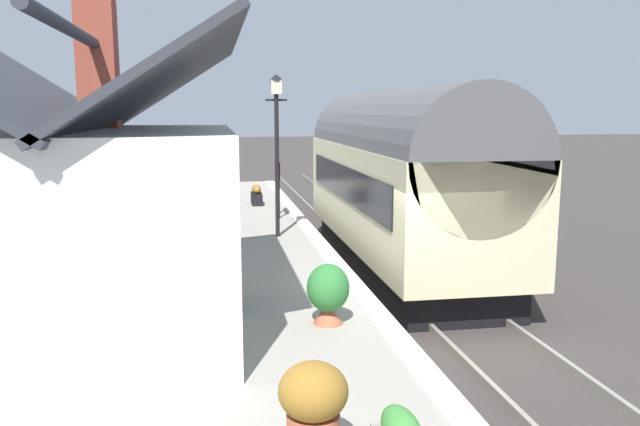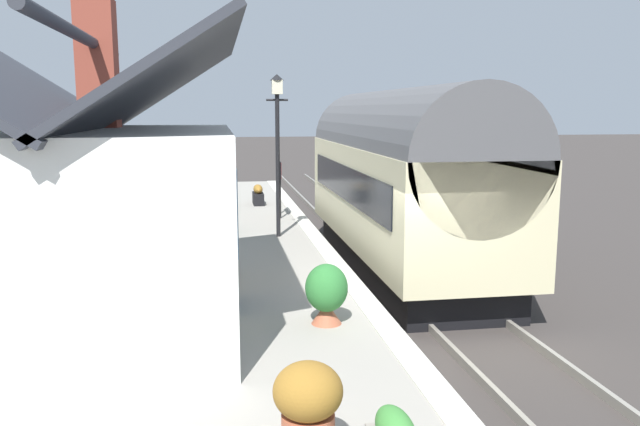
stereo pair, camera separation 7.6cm
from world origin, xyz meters
The scene contains 15 objects.
ground_plane centered at (0.00, 0.00, 0.00)m, with size 160.00×160.00×0.00m, color #383330.
platform centered at (0.00, 4.19, 0.44)m, with size 32.00×6.38×0.88m, color gray.
platform_edge_coping centered at (0.00, 1.18, 0.88)m, with size 32.00×0.36×0.02m, color beige.
rail_near centered at (0.00, -1.62, 0.07)m, with size 52.00×0.08×0.14m, color gray.
rail_far centered at (0.00, -0.18, 0.07)m, with size 52.00×0.08×0.14m, color gray.
train centered at (4.16, -0.90, 2.22)m, with size 9.62×2.73×4.32m.
station_building centered at (-1.12, 5.19, 2.35)m, with size 5.76×4.16×4.98m.
bench_mid_platform centered at (8.77, 3.61, 1.35)m, with size 1.40×0.43×0.88m.
bench_by_lamp centered at (5.05, 3.38, 1.35)m, with size 1.41×0.46×0.88m.
planter_corner_building centered at (8.17, 6.83, 1.27)m, with size 0.50×0.50×0.77m.
planter_under_sign centered at (9.54, 2.16, 1.18)m, with size 0.88×0.32×0.63m.
planter_by_door centered at (-5.37, 2.73, 1.36)m, with size 0.60×0.60×0.87m.
planter_edge_far centered at (-1.94, 1.97, 1.32)m, with size 0.60×0.60×0.85m.
lamp_post_platform centered at (4.33, 2.03, 3.49)m, with size 0.32×0.50×3.76m.
station_sign_board centered at (7.13, 1.74, 2.06)m, with size 0.96×0.06×1.57m.
Camera 2 is at (-10.34, 3.45, 3.84)m, focal length 35.62 mm.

